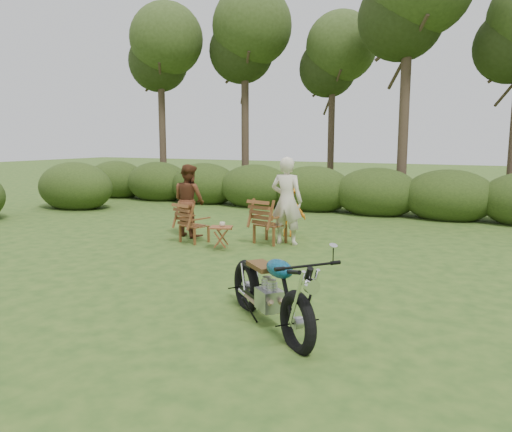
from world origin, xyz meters
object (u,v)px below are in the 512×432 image
at_px(lawn_chair_right, 270,243).
at_px(child, 288,236).
at_px(side_table, 221,238).
at_px(lawn_chair_left, 195,242).
at_px(adult_a, 286,244).
at_px(motorcycle, 269,326).
at_px(adult_b, 190,236).
at_px(cup, 222,224).

relative_size(lawn_chair_right, child, 0.79).
bearing_deg(child, side_table, 50.63).
relative_size(lawn_chair_left, adult_a, 0.47).
bearing_deg(lawn_chair_left, motorcycle, 148.84).
distance_m(motorcycle, lawn_chair_right, 4.78).
distance_m(lawn_chair_right, adult_b, 1.99).
bearing_deg(adult_b, cup, 166.87).
relative_size(lawn_chair_right, adult_a, 0.52).
relative_size(motorcycle, adult_a, 1.09).
bearing_deg(adult_b, lawn_chair_left, 150.78).
xyz_separation_m(lawn_chair_right, lawn_chair_left, (-1.51, -0.65, 0.00)).
bearing_deg(lawn_chair_left, lawn_chair_right, -141.71).
xyz_separation_m(lawn_chair_left, adult_a, (1.86, 0.72, 0.00)).
relative_size(motorcycle, adult_b, 1.22).
distance_m(motorcycle, adult_b, 5.81).
height_order(lawn_chair_left, cup, cup).
distance_m(lawn_chair_left, cup, 1.08).
bearing_deg(lawn_chair_left, side_table, 173.23).
height_order(motorcycle, adult_b, adult_b).
distance_m(lawn_chair_right, cup, 1.25).
bearing_deg(cup, motorcycle, -51.93).
xyz_separation_m(cup, adult_a, (0.96, 1.03, -0.52)).
xyz_separation_m(cup, child, (0.65, 1.86, -0.52)).
distance_m(lawn_chair_right, side_table, 1.20).
distance_m(side_table, adult_b, 1.64).
bearing_deg(motorcycle, adult_b, 173.80).
height_order(motorcycle, lawn_chair_right, motorcycle).
distance_m(lawn_chair_right, adult_a, 0.36).
relative_size(adult_a, adult_b, 1.12).
relative_size(motorcycle, lawn_chair_right, 2.11).
bearing_deg(adult_a, lawn_chair_left, 16.84).
bearing_deg(lawn_chair_left, adult_b, -32.59).
distance_m(lawn_chair_left, adult_a, 1.99).
relative_size(side_table, child, 0.39).
height_order(cup, child, child).
relative_size(cup, adult_b, 0.07).
bearing_deg(lawn_chair_right, cup, 69.05).
distance_m(motorcycle, child, 5.59).
relative_size(lawn_chair_right, side_table, 2.04).
distance_m(adult_b, child, 2.27).
xyz_separation_m(adult_a, child, (-0.31, 0.83, 0.00)).
xyz_separation_m(side_table, adult_a, (0.97, 1.07, -0.23)).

